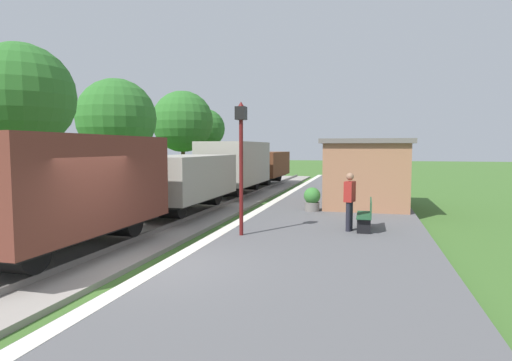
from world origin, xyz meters
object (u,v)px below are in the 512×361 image
Objects in this scene: potted_planter at (312,199)px; bench_near_hut at (367,214)px; tree_field_left at (183,122)px; lamp_post_near at (241,144)px; tree_trackside_mid at (21,97)px; station_hut at (366,171)px; person_waiting at (350,199)px; freight_train at (210,173)px; tree_trackside_far at (116,118)px; tree_field_distant at (205,129)px.

bench_near_hut is at bearing -58.55° from potted_planter.
lamp_post_near is at bearing -60.67° from tree_field_left.
lamp_post_near is (-1.34, -5.00, 2.08)m from potted_planter.
station_hut is at bearing 31.52° from tree_trackside_mid.
person_waiting is at bearing 25.80° from lamp_post_near.
bench_near_hut is at bearing -134.36° from person_waiting.
person_waiting is 0.28× the size of tree_trackside_mid.
tree_trackside_far reaches higher than freight_train.
tree_trackside_far is at bearing -14.05° from person_waiting.
bench_near_hut is 1.64× the size of potted_planter.
bench_near_hut is at bearing 26.24° from lamp_post_near.
person_waiting is 3.96m from potted_planter.
tree_field_left is at bearing 94.36° from tree_trackside_mid.
tree_trackside_far reaches higher than lamp_post_near.
tree_trackside_far is 0.96× the size of tree_field_left.
tree_trackside_far is at bearing 150.95° from bench_near_hut.
tree_field_left reaches higher than freight_train.
tree_trackside_mid reaches higher than freight_train.
freight_train is 5.18m from potted_planter.
potted_planter is 0.14× the size of tree_field_left.
station_hut is at bearing 8.74° from freight_train.
tree_trackside_mid is (-11.34, -6.95, 2.75)m from station_hut.
station_hut is 0.88× the size of tree_field_left.
lamp_post_near is at bearing -153.76° from bench_near_hut.
person_waiting is 0.26× the size of tree_field_left.
lamp_post_near is 0.59× the size of tree_trackside_far.
lamp_post_near is at bearing -66.10° from tree_field_distant.
freight_train is 3.93× the size of tree_field_left.
tree_field_left is (-1.19, 15.58, 0.07)m from tree_trackside_mid.
tree_field_left is at bearing 120.60° from freight_train.
person_waiting is 0.46× the size of lamp_post_near.
potted_planter is 10.90m from tree_trackside_mid.
tree_trackside_far reaches higher than person_waiting.
potted_planter is at bearing -19.47° from tree_trackside_far.
station_hut reaches higher than bench_near_hut.
station_hut is 0.93× the size of tree_trackside_mid.
tree_trackside_mid is at bearing -127.53° from freight_train.
lamp_post_near is 23.69m from tree_field_distant.
tree_field_left is (0.38, 7.52, 0.25)m from tree_trackside_far.
tree_trackside_mid is (-10.91, -0.59, 3.22)m from person_waiting.
person_waiting is 3.59m from lamp_post_near.
tree_trackside_mid is at bearing -155.83° from potted_planter.
freight_train is at bearing -67.75° from tree_field_distant.
tree_field_left reaches higher than tree_trackside_far.
potted_planter is at bearing -47.20° from tree_field_left.
tree_trackside_far is at bearing 160.53° from potted_planter.
tree_trackside_far is at bearing 175.09° from station_hut.
station_hut is 6.16m from bench_near_hut.
tree_trackside_mid is 20.88m from tree_field_distant.
tree_field_left reaches higher than person_waiting.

